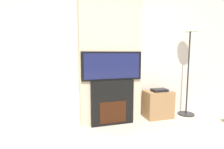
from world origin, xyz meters
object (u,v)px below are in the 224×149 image
object	(u,v)px
television	(112,66)
media_stand	(158,104)
floor_lamp	(189,51)
fireplace	(112,102)

from	to	relation	value
television	media_stand	distance (m)	1.25
floor_lamp	media_stand	xyz separation A→B (m)	(-0.65, 0.03, -1.04)
fireplace	media_stand	size ratio (longest dim) A/B	1.37
fireplace	media_stand	world-z (taller)	fireplace
television	fireplace	bearing A→B (deg)	90.00
television	floor_lamp	size ratio (longest dim) A/B	0.60
television	media_stand	world-z (taller)	television
fireplace	television	size ratio (longest dim) A/B	0.74
television	floor_lamp	xyz separation A→B (m)	(1.63, 0.03, 0.26)
floor_lamp	media_stand	size ratio (longest dim) A/B	3.08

